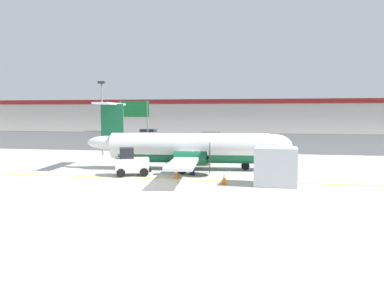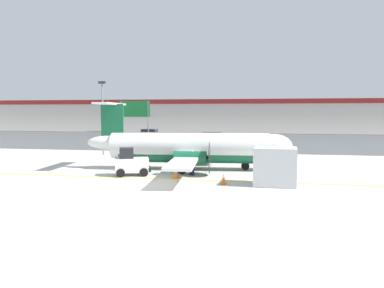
{
  "view_description": "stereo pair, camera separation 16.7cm",
  "coord_description": "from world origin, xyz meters",
  "px_view_note": "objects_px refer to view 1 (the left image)",
  "views": [
    {
      "loc": [
        6.44,
        -20.76,
        4.22
      ],
      "look_at": [
        1.46,
        7.31,
        1.8
      ],
      "focal_mm": 35.0,
      "sensor_mm": 36.0,
      "label": 1
    },
    {
      "loc": [
        6.61,
        -20.73,
        4.22
      ],
      "look_at": [
        1.46,
        7.31,
        1.8
      ],
      "focal_mm": 35.0,
      "sensor_mm": 36.0,
      "label": 2
    }
  ],
  "objects_px": {
    "ground_crew_worker": "(192,161)",
    "parked_car_3": "(210,138)",
    "parked_car_1": "(148,134)",
    "traffic_cone_near_right": "(224,179)",
    "parked_car_6": "(324,142)",
    "traffic_cone_far_left": "(118,166)",
    "parked_car_5": "(287,141)",
    "traffic_cone_near_left": "(176,173)",
    "cargo_container": "(276,166)",
    "baggage_tug": "(131,163)",
    "parked_car_2": "(156,140)",
    "highway_sign": "(134,113)",
    "apron_light_pole": "(102,111)",
    "parked_car_0": "(94,137)",
    "commuter_airplane": "(193,148)",
    "parked_car_4": "(248,141)"
  },
  "relations": [
    {
      "from": "traffic_cone_near_right",
      "to": "parked_car_2",
      "type": "height_order",
      "value": "parked_car_2"
    },
    {
      "from": "cargo_container",
      "to": "parked_car_6",
      "type": "distance_m",
      "value": 22.74
    },
    {
      "from": "baggage_tug",
      "to": "parked_car_4",
      "type": "distance_m",
      "value": 21.75
    },
    {
      "from": "commuter_airplane",
      "to": "parked_car_3",
      "type": "relative_size",
      "value": 3.8
    },
    {
      "from": "parked_car_3",
      "to": "highway_sign",
      "type": "bearing_deg",
      "value": 40.11
    },
    {
      "from": "cargo_container",
      "to": "parked_car_4",
      "type": "height_order",
      "value": "cargo_container"
    },
    {
      "from": "parked_car_6",
      "to": "traffic_cone_far_left",
      "type": "bearing_deg",
      "value": -128.53
    },
    {
      "from": "highway_sign",
      "to": "cargo_container",
      "type": "bearing_deg",
      "value": -51.36
    },
    {
      "from": "traffic_cone_far_left",
      "to": "parked_car_3",
      "type": "xyz_separation_m",
      "value": [
        3.93,
        21.76,
        0.58
      ]
    },
    {
      "from": "traffic_cone_near_left",
      "to": "parked_car_0",
      "type": "relative_size",
      "value": 0.15
    },
    {
      "from": "cargo_container",
      "to": "parked_car_1",
      "type": "height_order",
      "value": "cargo_container"
    },
    {
      "from": "cargo_container",
      "to": "traffic_cone_near_right",
      "type": "distance_m",
      "value": 3.1
    },
    {
      "from": "parked_car_6",
      "to": "ground_crew_worker",
      "type": "bearing_deg",
      "value": -116.35
    },
    {
      "from": "parked_car_4",
      "to": "apron_light_pole",
      "type": "distance_m",
      "value": 17.2
    },
    {
      "from": "parked_car_6",
      "to": "highway_sign",
      "type": "distance_m",
      "value": 21.77
    },
    {
      "from": "cargo_container",
      "to": "parked_car_5",
      "type": "relative_size",
      "value": 0.58
    },
    {
      "from": "parked_car_5",
      "to": "traffic_cone_near_left",
      "type": "bearing_deg",
      "value": 73.81
    },
    {
      "from": "parked_car_1",
      "to": "parked_car_5",
      "type": "distance_m",
      "value": 21.84
    },
    {
      "from": "baggage_tug",
      "to": "parked_car_5",
      "type": "bearing_deg",
      "value": 39.95
    },
    {
      "from": "ground_crew_worker",
      "to": "parked_car_3",
      "type": "bearing_deg",
      "value": 36.5
    },
    {
      "from": "baggage_tug",
      "to": "parked_car_1",
      "type": "bearing_deg",
      "value": 83.37
    },
    {
      "from": "parked_car_2",
      "to": "parked_car_6",
      "type": "xyz_separation_m",
      "value": [
        19.65,
        -0.19,
        0.0
      ]
    },
    {
      "from": "parked_car_1",
      "to": "ground_crew_worker",
      "type": "bearing_deg",
      "value": 114.61
    },
    {
      "from": "parked_car_2",
      "to": "parked_car_5",
      "type": "relative_size",
      "value": 1.0
    },
    {
      "from": "traffic_cone_near_right",
      "to": "traffic_cone_far_left",
      "type": "xyz_separation_m",
      "value": [
        -8.03,
        3.71,
        0.0
      ]
    },
    {
      "from": "traffic_cone_near_right",
      "to": "parked_car_1",
      "type": "height_order",
      "value": "parked_car_1"
    },
    {
      "from": "cargo_container",
      "to": "parked_car_6",
      "type": "relative_size",
      "value": 0.59
    },
    {
      "from": "parked_car_3",
      "to": "parked_car_6",
      "type": "height_order",
      "value": "same"
    },
    {
      "from": "parked_car_2",
      "to": "parked_car_6",
      "type": "distance_m",
      "value": 19.65
    },
    {
      "from": "traffic_cone_far_left",
      "to": "apron_light_pole",
      "type": "height_order",
      "value": "apron_light_pole"
    },
    {
      "from": "highway_sign",
      "to": "apron_light_pole",
      "type": "bearing_deg",
      "value": -102.73
    },
    {
      "from": "commuter_airplane",
      "to": "parked_car_5",
      "type": "relative_size",
      "value": 3.71
    },
    {
      "from": "traffic_cone_near_left",
      "to": "highway_sign",
      "type": "xyz_separation_m",
      "value": [
        -8.81,
        17.63,
        3.83
      ]
    },
    {
      "from": "parked_car_3",
      "to": "parked_car_5",
      "type": "height_order",
      "value": "same"
    },
    {
      "from": "cargo_container",
      "to": "highway_sign",
      "type": "relative_size",
      "value": 0.46
    },
    {
      "from": "commuter_airplane",
      "to": "ground_crew_worker",
      "type": "bearing_deg",
      "value": -86.64
    },
    {
      "from": "commuter_airplane",
      "to": "parked_car_4",
      "type": "xyz_separation_m",
      "value": [
        3.6,
        17.07,
        -0.71
      ]
    },
    {
      "from": "parked_car_1",
      "to": "highway_sign",
      "type": "height_order",
      "value": "highway_sign"
    },
    {
      "from": "ground_crew_worker",
      "to": "traffic_cone_far_left",
      "type": "height_order",
      "value": "ground_crew_worker"
    },
    {
      "from": "traffic_cone_near_right",
      "to": "parked_car_6",
      "type": "relative_size",
      "value": 0.15
    },
    {
      "from": "parked_car_1",
      "to": "traffic_cone_near_right",
      "type": "bearing_deg",
      "value": 116.5
    },
    {
      "from": "traffic_cone_far_left",
      "to": "parked_car_1",
      "type": "distance_m",
      "value": 29.57
    },
    {
      "from": "parked_car_2",
      "to": "parked_car_6",
      "type": "height_order",
      "value": "same"
    },
    {
      "from": "traffic_cone_near_right",
      "to": "parked_car_1",
      "type": "bearing_deg",
      "value": 114.02
    },
    {
      "from": "parked_car_0",
      "to": "apron_light_pole",
      "type": "height_order",
      "value": "apron_light_pole"
    },
    {
      "from": "traffic_cone_near_left",
      "to": "parked_car_1",
      "type": "xyz_separation_m",
      "value": [
        -11.29,
        31.12,
        0.58
      ]
    },
    {
      "from": "ground_crew_worker",
      "to": "parked_car_3",
      "type": "xyz_separation_m",
      "value": [
        -1.72,
        22.73,
        -0.06
      ]
    },
    {
      "from": "parked_car_4",
      "to": "parked_car_1",
      "type": "bearing_deg",
      "value": 149.87
    },
    {
      "from": "traffic_cone_near_left",
      "to": "cargo_container",
      "type": "bearing_deg",
      "value": -10.36
    },
    {
      "from": "apron_light_pole",
      "to": "highway_sign",
      "type": "xyz_separation_m",
      "value": [
        1.31,
        5.8,
        -0.16
      ]
    }
  ]
}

